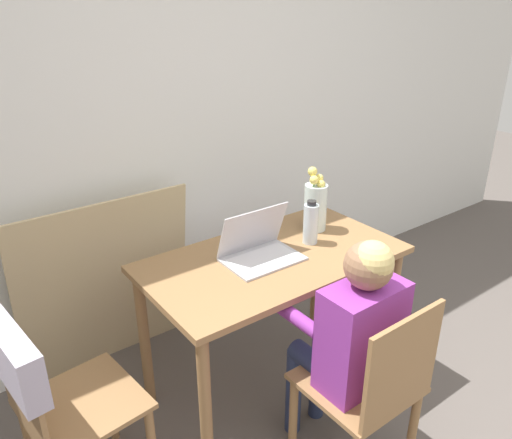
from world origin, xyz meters
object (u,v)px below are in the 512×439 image
object	(u,v)px
person_seated	(352,330)
flower_vase	(315,205)
chair_occupied	(369,390)
water_bottle	(311,223)
chair_spare	(44,389)
laptop	(258,247)

from	to	relation	value
person_seated	flower_vase	distance (m)	0.75
chair_occupied	water_bottle	bearing A→B (deg)	-112.01
chair_occupied	flower_vase	distance (m)	0.93
chair_spare	flower_vase	xyz separation A→B (m)	(1.39, 0.15, 0.30)
laptop	water_bottle	world-z (taller)	laptop
water_bottle	person_seated	bearing A→B (deg)	-115.84
laptop	chair_occupied	bearing A→B (deg)	-86.07
person_seated	water_bottle	size ratio (longest dim) A/B	4.94
chair_occupied	chair_spare	bearing A→B (deg)	-30.09
chair_spare	chair_occupied	bearing A→B (deg)	-125.95
person_seated	laptop	bearing A→B (deg)	-86.44
chair_spare	water_bottle	bearing A→B (deg)	-93.91
chair_spare	person_seated	xyz separation A→B (m)	(1.01, -0.47, 0.08)
laptop	flower_vase	world-z (taller)	flower_vase
laptop	chair_spare	bearing A→B (deg)	-175.02
chair_occupied	flower_vase	world-z (taller)	flower_vase
person_seated	laptop	distance (m)	0.56
person_seated	water_bottle	distance (m)	0.61
flower_vase	water_bottle	size ratio (longest dim) A/B	1.51
person_seated	flower_vase	size ratio (longest dim) A/B	3.27
chair_occupied	person_seated	distance (m)	0.24
chair_spare	water_bottle	size ratio (longest dim) A/B	4.00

